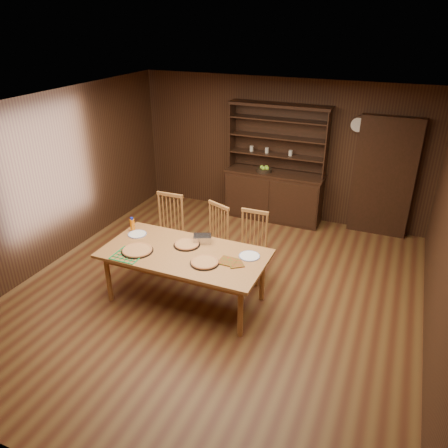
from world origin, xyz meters
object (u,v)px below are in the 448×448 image
at_px(chair_left, 168,227).
at_px(juice_bottle, 132,225).
at_px(chair_center, 214,237).
at_px(china_hutch, 274,189).
at_px(chair_right, 252,243).
at_px(dining_table, 184,257).

xyz_separation_m(chair_left, juice_bottle, (-0.26, -0.57, 0.25)).
relative_size(chair_left, chair_center, 1.04).
distance_m(china_hutch, chair_left, 2.44).
bearing_deg(chair_right, juice_bottle, -159.77).
xyz_separation_m(dining_table, chair_left, (-0.73, 0.85, -0.08)).
distance_m(china_hutch, dining_table, 3.07).
distance_m(chair_center, juice_bottle, 1.22).
bearing_deg(chair_left, dining_table, -51.21).
height_order(dining_table, chair_left, chair_left).
bearing_deg(china_hutch, dining_table, -95.88).
height_order(chair_left, juice_bottle, chair_left).
height_order(chair_left, chair_center, chair_left).
xyz_separation_m(china_hutch, dining_table, (-0.31, -3.05, 0.09)).
height_order(chair_left, chair_right, chair_left).
height_order(china_hutch, juice_bottle, china_hutch).
height_order(dining_table, chair_right, chair_right).
distance_m(dining_table, chair_right, 1.12).
bearing_deg(juice_bottle, chair_left, 65.52).
relative_size(china_hutch, chair_left, 1.93).
bearing_deg(chair_center, chair_right, 28.82).
bearing_deg(chair_left, chair_right, 1.20).
xyz_separation_m(dining_table, juice_bottle, (-0.99, 0.28, 0.16)).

